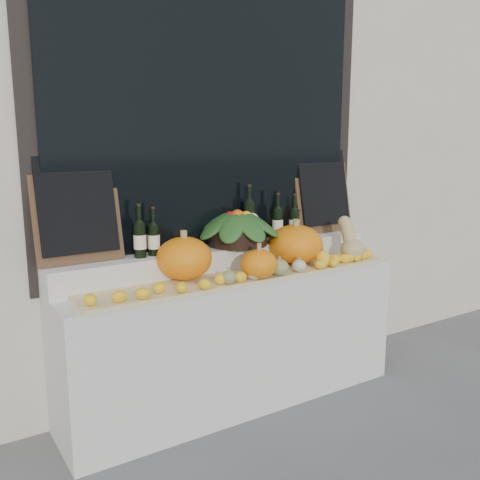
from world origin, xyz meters
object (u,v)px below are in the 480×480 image
produce_bowl (238,227)px  wine_bottle_tall (249,221)px  pumpkin_left (184,258)px  pumpkin_right (295,244)px  butternut_squash (351,243)px

produce_bowl → wine_bottle_tall: (0.11, 0.03, 0.03)m
pumpkin_left → pumpkin_right: (0.82, -0.03, 0.00)m
pumpkin_right → butternut_squash: butternut_squash is taller
produce_bowl → pumpkin_right: bearing=-26.6°
butternut_squash → produce_bowl: 0.81m
produce_bowl → pumpkin_left: bearing=-162.8°
produce_bowl → wine_bottle_tall: bearing=15.3°
butternut_squash → wine_bottle_tall: size_ratio=0.76×
pumpkin_left → wine_bottle_tall: size_ratio=0.85×
pumpkin_left → butternut_squash: size_ratio=1.12×
pumpkin_left → produce_bowl: bearing=17.2°
pumpkin_right → pumpkin_left: bearing=177.8°
pumpkin_left → produce_bowl: (0.47, 0.15, 0.13)m
butternut_squash → pumpkin_left: bearing=172.6°
pumpkin_left → wine_bottle_tall: (0.58, 0.18, 0.15)m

